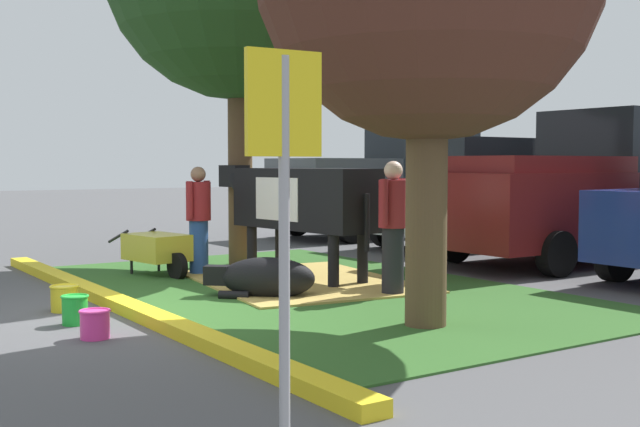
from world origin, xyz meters
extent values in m
plane|color=#4C4C4F|center=(0.00, 0.00, 0.00)|extent=(80.00, 80.00, 0.00)
cube|color=#2D5B23|center=(-0.28, 2.34, 0.01)|extent=(7.70, 4.55, 0.02)
cube|color=yellow|center=(-0.28, -0.08, 0.06)|extent=(8.90, 0.24, 0.12)
cube|color=tan|center=(-0.76, 2.50, 0.03)|extent=(3.49, 2.80, 0.04)
cylinder|color=brown|center=(-2.79, 2.71, 1.55)|extent=(0.37, 0.37, 3.11)
cylinder|color=brown|center=(2.22, 2.01, 1.12)|extent=(0.39, 0.39, 2.24)
cube|color=black|center=(-0.98, 2.70, 1.09)|extent=(2.36, 0.95, 0.80)
cube|color=white|center=(-1.13, 2.68, 1.09)|extent=(0.97, 0.82, 0.56)
cylinder|color=black|center=(-2.30, 2.55, 1.19)|extent=(0.67, 0.39, 0.58)
cube|color=black|center=(-2.62, 2.52, 1.37)|extent=(0.47, 0.31, 0.32)
cube|color=white|center=(-2.82, 2.49, 1.33)|extent=(0.14, 0.21, 0.20)
cylinder|color=black|center=(-1.81, 2.36, 0.34)|extent=(0.14, 0.14, 0.69)
cylinder|color=black|center=(-1.86, 2.85, 0.34)|extent=(0.14, 0.14, 0.69)
cylinder|color=black|center=(-0.10, 2.55, 0.34)|extent=(0.14, 0.14, 0.69)
cylinder|color=black|center=(-0.15, 3.04, 0.34)|extent=(0.14, 0.14, 0.69)
cylinder|color=black|center=(0.21, 2.83, 0.84)|extent=(0.06, 0.06, 0.70)
ellipsoid|color=black|center=(0.00, 1.57, 0.24)|extent=(1.10, 1.13, 0.48)
cube|color=black|center=(-0.41, 1.13, 0.26)|extent=(0.34, 0.34, 0.22)
cube|color=silver|center=(-0.49, 1.04, 0.26)|extent=(0.11, 0.11, 0.16)
cylinder|color=black|center=(-0.11, 1.19, 0.06)|extent=(0.31, 0.33, 0.10)
cylinder|color=#23478C|center=(-2.15, 1.72, 0.39)|extent=(0.26, 0.26, 0.77)
cylinder|color=maroon|center=(-2.15, 1.72, 1.04)|extent=(0.34, 0.34, 0.53)
sphere|color=#8C664C|center=(-2.15, 1.72, 1.41)|extent=(0.21, 0.21, 0.21)
cylinder|color=maroon|center=(-2.27, 1.90, 1.06)|extent=(0.09, 0.09, 0.50)
cylinder|color=maroon|center=(-2.03, 1.53, 1.06)|extent=(0.09, 0.09, 0.50)
cylinder|color=#9E7F5B|center=(0.21, 3.82, 0.42)|extent=(0.26, 0.26, 0.84)
cylinder|color=maroon|center=(0.21, 3.82, 1.13)|extent=(0.34, 0.34, 0.58)
sphere|color=beige|center=(0.21, 3.82, 1.53)|extent=(0.23, 0.23, 0.23)
cylinder|color=maroon|center=(0.43, 3.77, 1.16)|extent=(0.09, 0.09, 0.55)
cylinder|color=maroon|center=(0.00, 3.88, 1.16)|extent=(0.09, 0.09, 0.55)
cylinder|color=black|center=(0.67, 2.86, 0.40)|extent=(0.26, 0.26, 0.81)
cylinder|color=maroon|center=(0.67, 2.86, 1.09)|extent=(0.34, 0.34, 0.56)
sphere|color=beige|center=(0.67, 2.86, 1.47)|extent=(0.22, 0.22, 0.22)
cylinder|color=maroon|center=(0.76, 2.66, 1.11)|extent=(0.09, 0.09, 0.53)
cylinder|color=maroon|center=(0.58, 3.07, 1.11)|extent=(0.09, 0.09, 0.53)
cube|color=gold|center=(-2.47, 1.23, 0.40)|extent=(0.99, 0.75, 0.36)
cylinder|color=black|center=(-1.98, 1.32, 0.18)|extent=(0.37, 0.16, 0.36)
cylinder|color=black|center=(-2.81, 1.39, 0.12)|extent=(0.04, 0.04, 0.24)
cylinder|color=black|center=(-2.73, 0.96, 0.12)|extent=(0.04, 0.04, 0.24)
cylinder|color=black|center=(-3.15, 1.33, 0.52)|extent=(0.53, 0.13, 0.23)
cylinder|color=black|center=(-3.07, 0.90, 0.52)|extent=(0.53, 0.13, 0.23)
cylinder|color=#99999E|center=(4.27, -0.80, 1.06)|extent=(0.06, 0.06, 2.12)
cube|color=yellow|center=(4.27, -0.80, 1.87)|extent=(0.07, 0.44, 0.56)
cylinder|color=yellow|center=(-0.51, -0.60, 0.13)|extent=(0.28, 0.28, 0.26)
torus|color=yellow|center=(-0.51, -0.60, 0.26)|extent=(0.31, 0.31, 0.02)
cylinder|color=green|center=(0.25, -0.72, 0.14)|extent=(0.24, 0.24, 0.27)
torus|color=green|center=(0.25, -0.72, 0.27)|extent=(0.27, 0.27, 0.02)
cylinder|color=#EA3893|center=(0.96, -0.76, 0.12)|extent=(0.26, 0.26, 0.25)
torus|color=#EA3893|center=(0.96, -0.76, 0.25)|extent=(0.28, 0.28, 0.02)
cube|color=#4C5156|center=(-5.66, 7.87, 0.87)|extent=(2.08, 5.43, 1.10)
cube|color=black|center=(-5.67, 8.82, 1.92)|extent=(1.86, 1.83, 1.00)
cube|color=#4C5156|center=(-5.64, 6.66, 1.54)|extent=(1.94, 2.73, 0.24)
cylinder|color=black|center=(-6.69, 9.61, 0.32)|extent=(0.23, 0.64, 0.64)
cylinder|color=black|center=(-4.69, 9.64, 0.32)|extent=(0.23, 0.64, 0.64)
cylinder|color=black|center=(-6.64, 6.10, 0.32)|extent=(0.23, 0.64, 0.64)
cylinder|color=black|center=(-4.64, 6.13, 0.32)|extent=(0.23, 0.64, 0.64)
cube|color=silver|center=(-2.85, 7.71, 0.77)|extent=(1.86, 4.42, 0.90)
cube|color=black|center=(-2.85, 7.71, 1.62)|extent=(1.61, 2.22, 0.80)
cylinder|color=black|center=(-3.77, 9.13, 0.32)|extent=(0.23, 0.64, 0.64)
cylinder|color=black|center=(-1.97, 9.15, 0.32)|extent=(0.23, 0.64, 0.64)
cylinder|color=black|center=(-3.73, 6.27, 0.32)|extent=(0.23, 0.64, 0.64)
cylinder|color=black|center=(-1.93, 6.29, 0.32)|extent=(0.23, 0.64, 0.64)
cube|color=maroon|center=(-0.35, 7.48, 0.87)|extent=(2.08, 5.43, 1.10)
cube|color=black|center=(-0.36, 8.42, 1.92)|extent=(1.86, 1.83, 1.00)
cube|color=maroon|center=(-0.33, 6.26, 1.54)|extent=(1.94, 2.73, 0.24)
cylinder|color=black|center=(-1.38, 9.22, 0.32)|extent=(0.23, 0.64, 0.64)
cylinder|color=black|center=(-1.33, 5.71, 0.32)|extent=(0.23, 0.64, 0.64)
cylinder|color=black|center=(0.67, 5.74, 0.32)|extent=(0.23, 0.64, 0.64)
cylinder|color=black|center=(1.38, 6.04, 0.32)|extent=(0.23, 0.64, 0.64)
camera|label=1|loc=(7.89, -2.99, 1.55)|focal=44.83mm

